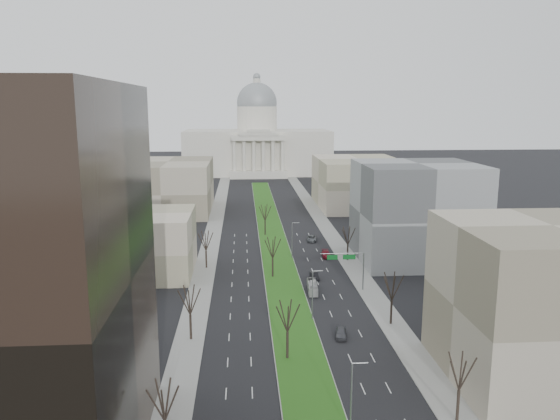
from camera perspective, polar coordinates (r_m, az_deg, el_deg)
name	(u,v)px	position (r m, az deg, el deg)	size (l,w,h in m)	color
ground	(272,235)	(161.28, -0.86, -2.64)	(600.00, 600.00, 0.00)	black
median	(272,236)	(160.27, -0.84, -2.69)	(8.00, 222.03, 0.20)	#999993
sidewalk_left	(207,260)	(137.16, -7.63, -5.15)	(5.00, 330.00, 0.15)	gray
sidewalk_right	(346,257)	(139.29, 6.94, -4.89)	(5.00, 330.00, 0.15)	gray
capitol	(257,144)	(307.01, -2.39, 6.90)	(80.00, 46.00, 55.00)	beige
building_beige_left	(135,244)	(127.79, -14.95, -3.42)	(26.00, 22.00, 14.00)	tan
building_tan_right	(545,303)	(84.46, 25.99, -8.75)	(26.00, 24.00, 22.00)	gray
building_grey_right	(416,212)	(137.81, 14.05, -0.21)	(28.00, 26.00, 24.00)	#57595C
building_far_left	(169,186)	(200.42, -11.55, 2.43)	(30.00, 40.00, 18.00)	gray
building_far_right	(358,183)	(208.18, 8.13, 2.85)	(30.00, 40.00, 18.00)	tan
tree_left_near	(164,400)	(63.47, -12.04, -18.81)	(5.10, 5.10, 9.18)	black
tree_left_mid	(190,299)	(90.43, -9.41, -9.17)	(5.40, 5.40, 9.72)	black
tree_left_far	(206,240)	(128.65, -7.77, -3.12)	(5.28, 5.28, 9.50)	black
tree_right_near	(460,371)	(71.09, 18.32, -15.65)	(5.16, 5.16, 9.29)	black
tree_right_mid	(392,285)	(97.15, 11.65, -7.72)	(5.52, 5.52, 9.94)	black
tree_right_far	(348,235)	(134.76, 7.12, -2.59)	(5.04, 5.04, 9.07)	black
tree_median_a	(287,315)	(82.78, 0.79, -10.95)	(5.40, 5.40, 9.72)	black
tree_median_b	(273,247)	(120.73, -0.78, -3.87)	(5.40, 5.40, 9.72)	black
tree_median_c	(265,212)	(159.69, -1.58, -0.21)	(5.40, 5.40, 9.72)	black
streetlamp_median_a	(352,398)	(66.61, 7.52, -18.90)	(1.90, 0.20, 9.16)	gray
streetlamp_median_b	(313,294)	(98.08, 3.45, -8.77)	(1.90, 0.20, 9.16)	gray
streetlamp_median_c	(292,240)	(136.18, 1.29, -3.11)	(1.90, 0.20, 9.16)	gray
mast_arm_signs	(351,262)	(113.33, 7.38, -5.42)	(9.12, 0.24, 8.09)	gray
car_grey_near	(341,333)	(93.07, 6.40, -12.62)	(1.81, 4.49, 1.53)	#45464C
car_black	(314,276)	(121.49, 3.62, -6.88)	(1.52, 4.36, 1.44)	black
car_red	(326,254)	(138.74, 4.85, -4.62)	(2.10, 5.17, 1.50)	maroon
car_grey_far	(312,239)	(154.39, 3.34, -2.99)	(2.47, 5.36, 1.49)	#54585C
box_van	(312,287)	(113.24, 3.41, -8.03)	(1.82, 7.79, 2.17)	silver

